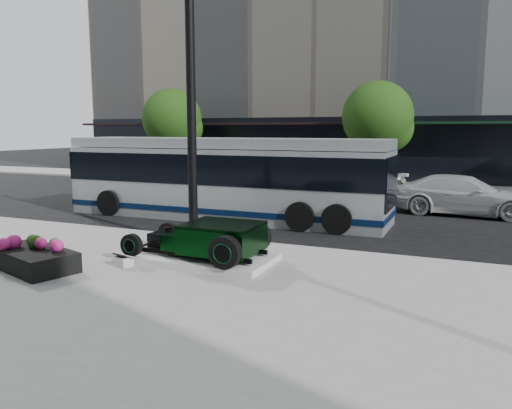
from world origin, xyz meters
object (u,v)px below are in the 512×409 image
at_px(white_sedan, 464,195).
at_px(lamppost, 191,99).
at_px(flower_planter, 33,257).
at_px(transit_bus, 224,178).
at_px(hot_rod, 214,239).

bearing_deg(white_sedan, lamppost, 143.23).
distance_m(lamppost, flower_planter, 5.79).
xyz_separation_m(flower_planter, transit_bus, (0.65, 8.22, 1.10)).
height_order(lamppost, transit_bus, lamppost).
xyz_separation_m(hot_rod, flower_planter, (-3.50, -2.11, -0.31)).
xyz_separation_m(lamppost, flower_planter, (-1.77, -4.10, -3.68)).
bearing_deg(hot_rod, lamppost, 130.89).
bearing_deg(flower_planter, transit_bus, 85.46).
height_order(flower_planter, white_sedan, white_sedan).
bearing_deg(lamppost, transit_bus, 105.20).
height_order(hot_rod, flower_planter, hot_rod).
bearing_deg(hot_rod, flower_planter, -148.96).
bearing_deg(hot_rod, white_sedan, 62.69).
distance_m(lamppost, white_sedan, 11.33).
relative_size(hot_rod, white_sedan, 0.62).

